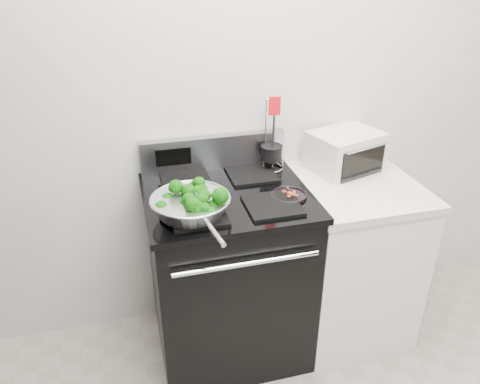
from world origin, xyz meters
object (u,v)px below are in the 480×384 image
object	(u,v)px
skillet	(191,205)
utensil_holder	(271,157)
bacon_plate	(289,193)
gas_range	(228,272)
toaster_oven	(345,151)

from	to	relation	value
skillet	utensil_holder	bearing A→B (deg)	28.15
bacon_plate	utensil_holder	xyz separation A→B (m)	(0.01, 0.32, 0.05)
gas_range	skillet	xyz separation A→B (m)	(-0.20, -0.16, 0.52)
gas_range	utensil_holder	size ratio (longest dim) A/B	2.85
skillet	gas_range	bearing A→B (deg)	29.38
gas_range	utensil_holder	xyz separation A→B (m)	(0.29, 0.21, 0.53)
gas_range	bacon_plate	size ratio (longest dim) A/B	6.69
bacon_plate	utensil_holder	distance (m)	0.32
skillet	utensil_holder	distance (m)	0.61
skillet	toaster_oven	distance (m)	0.96
utensil_holder	gas_range	bearing A→B (deg)	-135.66
skillet	bacon_plate	distance (m)	0.48
bacon_plate	utensil_holder	world-z (taller)	utensil_holder
gas_range	bacon_plate	xyz separation A→B (m)	(0.28, -0.10, 0.48)
gas_range	skillet	distance (m)	0.58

